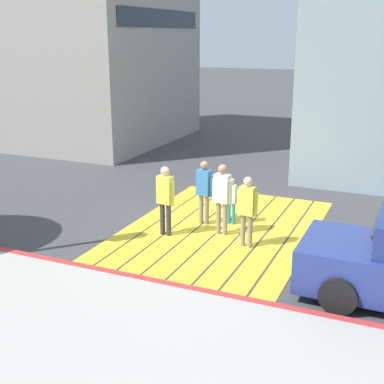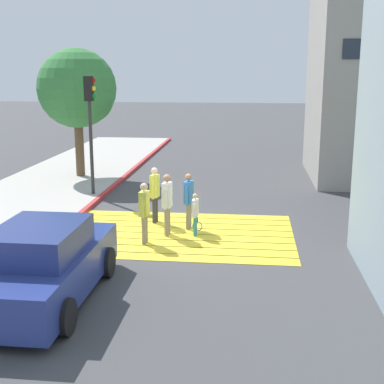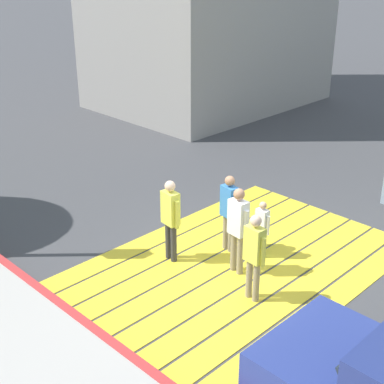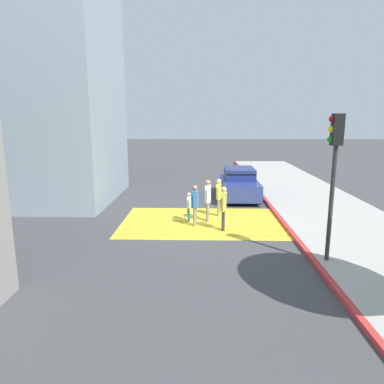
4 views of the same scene
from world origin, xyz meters
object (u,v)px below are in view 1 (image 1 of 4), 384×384
at_px(pedestrian_adult_lead, 247,207).
at_px(pedestrian_adult_trailing, 222,195).
at_px(pedestrian_adult_side, 165,196).
at_px(pedestrian_child_with_racket, 231,199).
at_px(pedestrian_teen_behind, 204,188).

xyz_separation_m(pedestrian_adult_lead, pedestrian_adult_trailing, (0.48, 0.77, 0.05)).
height_order(pedestrian_adult_side, pedestrian_child_with_racket, pedestrian_adult_side).
height_order(pedestrian_adult_lead, pedestrian_adult_side, pedestrian_adult_side).
height_order(pedestrian_adult_lead, pedestrian_child_with_racket, pedestrian_adult_lead).
relative_size(pedestrian_adult_side, pedestrian_teen_behind, 1.04).
relative_size(pedestrian_teen_behind, pedestrian_child_with_racket, 1.35).
distance_m(pedestrian_adult_lead, pedestrian_teen_behind, 1.74).
bearing_deg(pedestrian_child_with_racket, pedestrian_adult_lead, -147.06).
bearing_deg(pedestrian_teen_behind, pedestrian_adult_trailing, -127.70).
relative_size(pedestrian_adult_side, pedestrian_child_with_racket, 1.40).
bearing_deg(pedestrian_adult_lead, pedestrian_adult_side, 92.24).
bearing_deg(pedestrian_adult_trailing, pedestrian_child_with_racket, 3.16).
distance_m(pedestrian_adult_trailing, pedestrian_child_with_racket, 0.84).
distance_m(pedestrian_adult_side, pedestrian_child_with_racket, 1.79).
bearing_deg(pedestrian_adult_side, pedestrian_teen_behind, -26.70).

